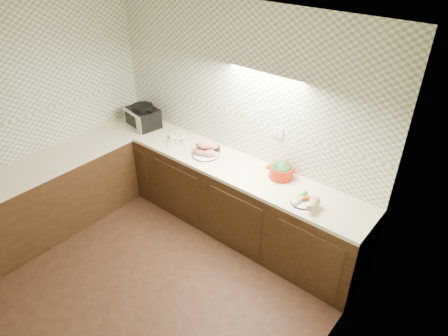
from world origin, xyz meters
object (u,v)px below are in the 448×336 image
Objects in this scene: parsnip_pile at (177,139)px; dutch_oven at (281,170)px; sweet_potato_plate at (205,150)px; veg_plate at (308,200)px; toaster_oven at (143,117)px; onion_bowl at (214,148)px.

parsnip_pile is 1.43m from dutch_oven.
parsnip_pile is 0.50m from sweet_potato_plate.
dutch_oven reaches higher than parsnip_pile.
dutch_oven is 0.52m from veg_plate.
toaster_oven is 3.31× the size of onion_bowl.
onion_bowl is at bearing 86.58° from sweet_potato_plate.
sweet_potato_plate is 1.10× the size of veg_plate.
veg_plate is (0.46, -0.23, -0.05)m from dutch_oven.
onion_bowl is at bearing 12.10° from parsnip_pile.
dutch_oven reaches higher than veg_plate.
parsnip_pile is (0.64, -0.01, -0.11)m from toaster_oven.
toaster_oven is 2.53m from veg_plate.
sweet_potato_plate reaches higher than onion_bowl.
sweet_potato_plate reaches higher than veg_plate.
parsnip_pile is 1.03× the size of dutch_oven.
onion_bowl is (0.50, 0.11, 0.01)m from parsnip_pile.
veg_plate is (1.39, -0.07, -0.02)m from sweet_potato_plate.
dutch_oven is (0.93, 0.16, 0.02)m from sweet_potato_plate.
parsnip_pile is 2.45× the size of onion_bowl.
toaster_oven reaches higher than parsnip_pile.
parsnip_pile is at bearing 176.11° from sweet_potato_plate.
sweet_potato_plate reaches higher than parsnip_pile.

